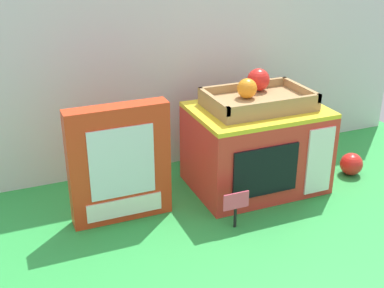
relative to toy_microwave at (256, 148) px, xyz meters
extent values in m
plane|color=green|center=(-0.14, -0.05, -0.12)|extent=(1.70, 1.70, 0.00)
cube|color=silver|center=(-0.14, 0.25, 0.19)|extent=(1.61, 0.03, 0.62)
cube|color=red|center=(0.00, 0.00, -0.01)|extent=(0.37, 0.27, 0.23)
cube|color=yellow|center=(0.00, 0.00, 0.12)|extent=(0.37, 0.27, 0.01)
cube|color=black|center=(-0.04, -0.13, -0.01)|extent=(0.19, 0.01, 0.14)
cube|color=white|center=(0.12, -0.13, -0.01)|extent=(0.08, 0.01, 0.19)
cube|color=#A37F51|center=(0.00, 0.01, 0.13)|extent=(0.29, 0.19, 0.02)
cube|color=#A37F51|center=(0.00, -0.08, 0.16)|extent=(0.29, 0.01, 0.02)
cube|color=#A37F51|center=(0.00, 0.09, 0.16)|extent=(0.29, 0.01, 0.02)
cube|color=#A37F51|center=(-0.14, 0.01, 0.16)|extent=(0.01, 0.19, 0.02)
cube|color=#A37F51|center=(0.14, 0.01, 0.16)|extent=(0.01, 0.19, 0.02)
sphere|color=red|center=(0.04, 0.07, 0.18)|extent=(0.07, 0.07, 0.07)
sphere|color=orange|center=(-0.02, 0.03, 0.17)|extent=(0.06, 0.06, 0.06)
cube|color=red|center=(-0.41, -0.02, 0.03)|extent=(0.26, 0.05, 0.31)
cube|color=silver|center=(-0.41, -0.05, 0.05)|extent=(0.17, 0.00, 0.19)
cube|color=white|center=(-0.41, -0.05, -0.08)|extent=(0.20, 0.00, 0.05)
cylinder|color=black|center=(-0.16, -0.18, -0.09)|extent=(0.01, 0.01, 0.06)
cube|color=#F44C6B|center=(-0.16, -0.18, -0.04)|extent=(0.07, 0.00, 0.05)
sphere|color=red|center=(0.31, -0.05, -0.09)|extent=(0.07, 0.07, 0.07)
camera|label=1|loc=(-0.68, -1.16, 0.60)|focal=47.32mm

